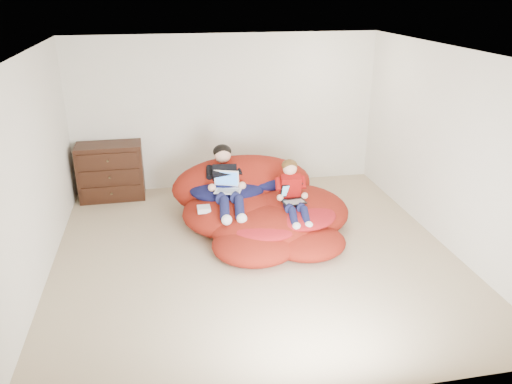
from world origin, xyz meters
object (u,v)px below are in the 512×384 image
laptop_white (227,185)px  laptop_black (293,197)px  dresser (111,171)px  older_boy (226,179)px  younger_boy (293,191)px  beanbag_pile (261,208)px

laptop_white → laptop_black: bearing=-23.2°
dresser → laptop_white: (1.67, -1.42, 0.19)m
laptop_white → dresser: bearing=139.7°
older_boy → laptop_white: size_ratio=3.16×
dresser → older_boy: (1.67, -1.29, 0.23)m
younger_boy → laptop_white: (-0.83, 0.34, 0.01)m
dresser → laptop_black: 3.07m
older_boy → younger_boy: size_ratio=1.46×
beanbag_pile → laptop_white: size_ratio=6.03×
beanbag_pile → laptop_white: 0.60m
dresser → beanbag_pile: size_ratio=0.41×
younger_boy → beanbag_pile: bearing=138.6°
beanbag_pile → younger_boy: bearing=-41.4°
older_boy → beanbag_pile: bearing=-17.9°
laptop_black → younger_boy: bearing=90.0°
laptop_black → older_boy: bearing=149.7°
dresser → older_boy: 2.12m
younger_boy → laptop_white: 0.90m
beanbag_pile → laptop_black: bearing=-42.5°
older_boy → laptop_white: older_boy is taller
laptop_white → laptop_black: 0.91m
younger_boy → laptop_white: younger_boy is taller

